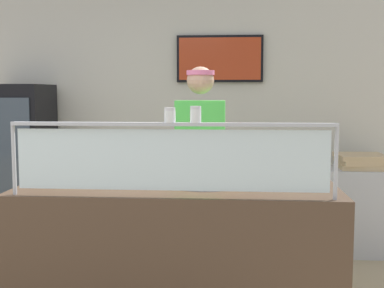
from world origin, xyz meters
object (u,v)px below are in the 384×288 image
at_px(pizza_server, 200,180).
at_px(worker_figure, 201,164).
at_px(pepper_flake_shaker, 196,115).
at_px(drink_fridge, 19,164).
at_px(pizza_box_stack, 362,161).
at_px(parmesan_shaker, 170,116).
at_px(pizza_tray, 205,182).

bearing_deg(pizza_server, worker_figure, 83.43).
distance_m(pizza_server, pepper_flake_shaker, 0.59).
relative_size(drink_fridge, pizza_box_stack, 3.43).
distance_m(parmesan_shaker, drink_fridge, 2.87).
bearing_deg(pizza_tray, pizza_box_stack, 49.41).
bearing_deg(pepper_flake_shaker, pizza_server, 90.09).
distance_m(pizza_server, worker_figure, 0.60).
relative_size(parmesan_shaker, drink_fridge, 0.05).
distance_m(drink_fridge, pizza_box_stack, 3.45).
bearing_deg(pizza_box_stack, pizza_server, -130.98).
height_order(worker_figure, pizza_box_stack, worker_figure).
xyz_separation_m(pizza_tray, worker_figure, (-0.07, 0.58, 0.04)).
distance_m(pizza_tray, parmesan_shaker, 0.64).
bearing_deg(pizza_server, drink_fridge, 129.37).
height_order(parmesan_shaker, pepper_flake_shaker, pepper_flake_shaker).
xyz_separation_m(pizza_tray, pizza_server, (-0.04, -0.02, 0.02)).
xyz_separation_m(pizza_server, worker_figure, (-0.03, 0.60, 0.02)).
bearing_deg(drink_fridge, pizza_server, -41.28).
relative_size(pepper_flake_shaker, drink_fridge, 0.06).
height_order(pizza_tray, parmesan_shaker, parmesan_shaker).
distance_m(pepper_flake_shaker, pizza_box_stack, 2.60).
xyz_separation_m(pizza_server, pizza_box_stack, (1.47, 1.69, -0.09)).
xyz_separation_m(parmesan_shaker, pepper_flake_shaker, (0.15, 0.00, 0.00)).
bearing_deg(parmesan_shaker, pepper_flake_shaker, 0.00).
bearing_deg(pizza_box_stack, parmesan_shaker, -127.90).
bearing_deg(drink_fridge, pepper_flake_shaker, -47.02).
xyz_separation_m(worker_figure, drink_fridge, (-1.95, 1.14, -0.18)).
bearing_deg(parmesan_shaker, drink_fridge, 130.74).
bearing_deg(pepper_flake_shaker, drink_fridge, 132.98).
relative_size(pizza_server, pizza_box_stack, 0.58).
bearing_deg(worker_figure, drink_fridge, 149.69).
bearing_deg(pizza_server, pizza_tray, 18.92).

